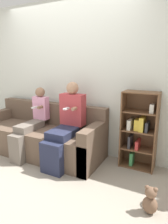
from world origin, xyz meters
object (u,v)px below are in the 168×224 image
Objects in this scene: couch at (42,137)px; teddy_bear at (150,201)px; adult_seated at (66,123)px; bookshelf at (139,130)px; child_seated at (31,123)px.

teddy_bear is at bearing -18.89° from couch.
bookshelf is (1.02, 0.40, -0.07)m from adult_seated.
teddy_bear is (2.03, -0.52, -0.42)m from child_seated.
adult_seated is at bearing -10.66° from couch.
couch is at bearing 55.20° from child_seated.
adult_seated is 1.11× the size of child_seated.
adult_seated is 1.09× the size of bookshelf.
adult_seated is at bearing -158.74° from bookshelf.
adult_seated reaches higher than teddy_bear.
child_seated reaches higher than couch.
bookshelf reaches higher than couch.
child_seated is at bearing 165.68° from teddy_bear.
teddy_bear is at bearing -70.04° from bookshelf.
adult_seated is 3.99× the size of teddy_bear.
adult_seated reaches higher than bookshelf.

